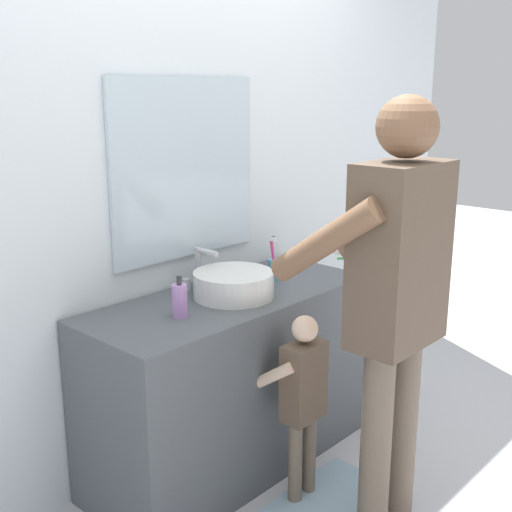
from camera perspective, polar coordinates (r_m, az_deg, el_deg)
ground_plane at (r=2.96m, az=2.27°, el=-19.69°), size 14.00×14.00×0.00m
back_wall at (r=2.90m, az=-6.90°, el=8.23°), size 4.40×0.10×2.70m
vanity_cabinet at (r=2.94m, az=-2.19°, el=-10.97°), size 1.35×0.54×0.80m
sink_basin at (r=2.75m, az=-1.99°, el=-2.48°), size 0.34×0.34×0.11m
faucet at (r=2.89m, az=-4.95°, el=-1.18°), size 0.18×0.14×0.18m
toothbrush_cup at (r=3.01m, az=1.69°, el=-1.05°), size 0.07×0.07×0.21m
soap_bottle at (r=2.53m, az=-6.75°, el=-3.89°), size 0.06×0.06×0.16m
bath_mat at (r=2.83m, az=6.41°, el=-21.37°), size 0.64×0.40×0.02m
child_toddler at (r=2.66m, az=4.09°, el=-11.88°), size 0.25×0.25×0.81m
adult_parent at (r=2.38m, az=12.11°, el=-2.26°), size 0.51×0.54×1.65m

